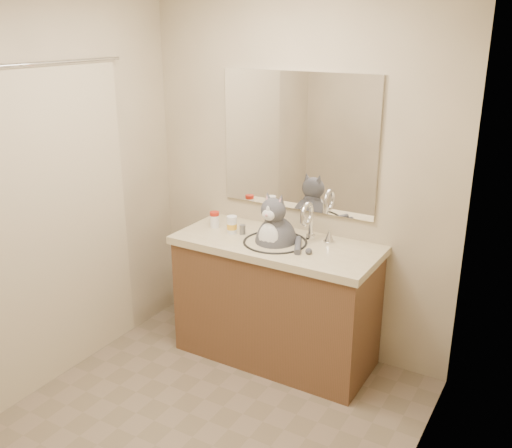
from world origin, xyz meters
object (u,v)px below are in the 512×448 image
Objects in this scene: pill_bottle_redcap at (215,219)px; grey_canister at (243,230)px; pill_bottle_orange at (232,225)px; cat at (275,240)px.

grey_canister is at bearing -5.41° from pill_bottle_redcap.
pill_bottle_redcap is at bearing 166.93° from pill_bottle_orange.
cat reaches higher than grey_canister.
pill_bottle_orange reaches higher than pill_bottle_redcap.
pill_bottle_orange is at bearing -178.68° from cat.
cat is 0.50m from pill_bottle_redcap.
pill_bottle_orange is at bearing -13.07° from pill_bottle_redcap.
cat is at bearing 0.93° from pill_bottle_orange.
grey_canister is (0.24, -0.02, -0.02)m from pill_bottle_redcap.
cat is 8.35× the size of grey_canister.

